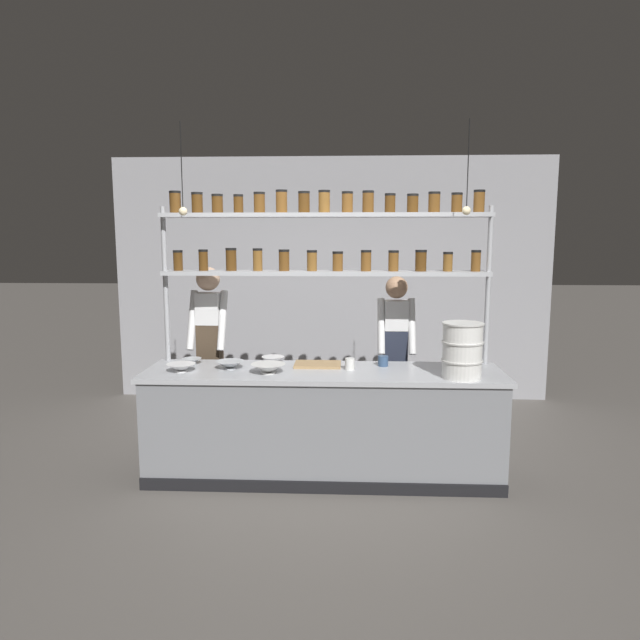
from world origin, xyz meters
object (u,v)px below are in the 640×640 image
(chef_center, at_px, (395,350))
(container_stack, at_px, (462,350))
(cutting_board, at_px, (318,364))
(prep_bowl_far_left, at_px, (268,369))
(spice_shelf_unit, at_px, (325,245))
(prep_bowl_near_right, at_px, (181,368))
(chef_left, at_px, (210,344))
(serving_cup_front, at_px, (350,364))
(prep_bowl_center_front, at_px, (192,361))
(prep_bowl_center_back, at_px, (230,365))
(serving_cup_by_board, at_px, (383,361))
(prep_bowl_near_left, at_px, (273,360))

(chef_center, xyz_separation_m, container_stack, (0.44, -0.95, 0.19))
(cutting_board, bearing_deg, prep_bowl_far_left, -143.31)
(spice_shelf_unit, xyz_separation_m, prep_bowl_near_right, (-1.17, -0.43, -1.01))
(chef_left, xyz_separation_m, serving_cup_front, (1.33, -0.58, -0.05))
(chef_center, height_order, prep_bowl_near_right, chef_center)
(prep_bowl_center_front, xyz_separation_m, prep_bowl_center_back, (0.38, -0.18, 0.01))
(spice_shelf_unit, distance_m, chef_center, 1.28)
(chef_left, distance_m, prep_bowl_far_left, 0.99)
(serving_cup_front, xyz_separation_m, serving_cup_by_board, (0.29, 0.15, -0.00))
(cutting_board, height_order, prep_bowl_far_left, prep_bowl_far_left)
(serving_cup_front, bearing_deg, prep_bowl_center_back, -179.31)
(prep_bowl_near_left, xyz_separation_m, serving_cup_front, (0.68, -0.24, 0.02))
(prep_bowl_far_left, bearing_deg, container_stack, -3.08)
(container_stack, bearing_deg, prep_bowl_near_left, 162.91)
(serving_cup_by_board, bearing_deg, prep_bowl_center_front, 179.52)
(spice_shelf_unit, xyz_separation_m, chef_left, (-1.10, 0.28, -0.94))
(chef_left, height_order, prep_bowl_center_front, chef_left)
(prep_bowl_near_right, height_order, serving_cup_front, serving_cup_front)
(spice_shelf_unit, xyz_separation_m, prep_bowl_center_back, (-0.79, -0.31, -1.01))
(chef_left, distance_m, prep_bowl_near_right, 0.72)
(container_stack, distance_m, prep_bowl_near_right, 2.29)
(prep_bowl_near_right, xyz_separation_m, serving_cup_by_board, (1.69, 0.28, 0.01))
(serving_cup_front, bearing_deg, cutting_board, 154.58)
(prep_bowl_center_back, relative_size, serving_cup_front, 2.47)
(chef_center, distance_m, serving_cup_by_board, 0.58)
(chef_center, relative_size, serving_cup_front, 16.92)
(prep_bowl_near_left, height_order, prep_bowl_near_right, prep_bowl_near_right)
(spice_shelf_unit, relative_size, prep_bowl_far_left, 10.10)
(prep_bowl_near_left, bearing_deg, container_stack, -17.09)
(prep_bowl_near_left, relative_size, prep_bowl_center_front, 1.17)
(cutting_board, height_order, prep_bowl_center_back, prep_bowl_center_back)
(chef_center, bearing_deg, prep_bowl_near_right, -155.78)
(cutting_board, relative_size, serving_cup_front, 4.08)
(cutting_board, relative_size, prep_bowl_near_right, 1.66)
(chef_left, xyz_separation_m, prep_bowl_far_left, (0.66, -0.74, -0.06))
(prep_bowl_near_left, distance_m, prep_bowl_near_right, 0.81)
(container_stack, bearing_deg, chef_left, 159.63)
(prep_bowl_center_front, bearing_deg, cutting_board, -1.66)
(serving_cup_front, bearing_deg, prep_bowl_near_right, -174.52)
(spice_shelf_unit, xyz_separation_m, serving_cup_by_board, (0.51, -0.14, -0.99))
(prep_bowl_near_left, bearing_deg, spice_shelf_unit, 7.00)
(chef_center, bearing_deg, prep_bowl_far_left, -142.36)
(cutting_board, height_order, prep_bowl_near_left, prep_bowl_near_left)
(container_stack, height_order, serving_cup_front, container_stack)
(container_stack, bearing_deg, prep_bowl_center_back, 173.05)
(cutting_board, bearing_deg, prep_bowl_center_front, 178.34)
(serving_cup_front, bearing_deg, container_stack, -15.41)
(chef_center, height_order, prep_bowl_far_left, chef_center)
(serving_cup_by_board, bearing_deg, spice_shelf_unit, 164.39)
(spice_shelf_unit, xyz_separation_m, cutting_board, (-0.05, -0.16, -1.03))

